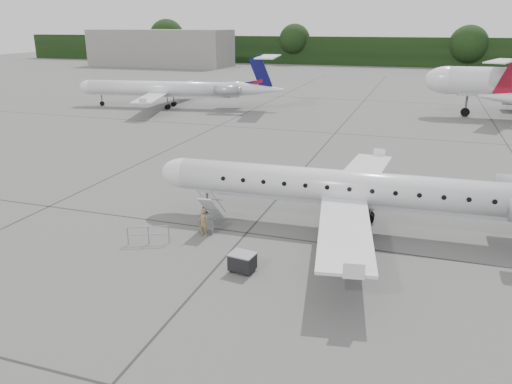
% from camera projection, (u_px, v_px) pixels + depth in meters
% --- Properties ---
extents(ground, '(320.00, 320.00, 0.00)m').
position_uv_depth(ground, '(347.00, 277.00, 23.67)').
color(ground, '#5C5C5A').
rests_on(ground, ground).
extents(treeline, '(260.00, 4.00, 8.00)m').
position_uv_depth(treeline, '(419.00, 52.00, 139.22)').
color(treeline, black).
rests_on(treeline, ground).
extents(terminal_building, '(40.00, 14.00, 10.00)m').
position_uv_depth(terminal_building, '(161.00, 48.00, 141.98)').
color(terminal_building, slate).
rests_on(terminal_building, ground).
extents(main_regional_jet, '(27.68, 20.48, 6.89)m').
position_uv_depth(main_regional_jet, '(354.00, 172.00, 28.33)').
color(main_regional_jet, silver).
rests_on(main_regional_jet, ground).
extents(airstair, '(0.95, 2.39, 2.16)m').
position_uv_depth(airstair, '(212.00, 210.00, 29.16)').
color(airstair, silver).
rests_on(airstair, ground).
extents(passenger, '(0.68, 0.54, 1.64)m').
position_uv_depth(passenger, '(204.00, 222.00, 28.04)').
color(passenger, olive).
rests_on(passenger, ground).
extents(safety_railing, '(2.04, 0.98, 1.00)m').
position_uv_depth(safety_railing, '(148.00, 235.00, 27.11)').
color(safety_railing, gray).
rests_on(safety_railing, ground).
extents(baggage_cart, '(1.27, 1.08, 1.00)m').
position_uv_depth(baggage_cart, '(242.00, 262.00, 24.08)').
color(baggage_cart, black).
rests_on(baggage_cart, ground).
extents(bg_regional_left, '(31.25, 24.65, 7.45)m').
position_uv_depth(bg_regional_left, '(163.00, 81.00, 70.82)').
color(bg_regional_left, silver).
rests_on(bg_regional_left, ground).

